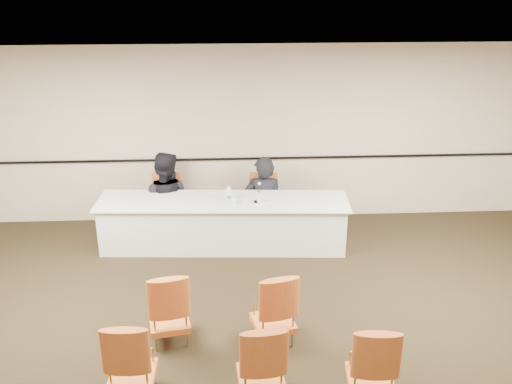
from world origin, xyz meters
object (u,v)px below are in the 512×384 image
panelist_second (166,204)px  panelist_main (263,209)px  panel_table (223,223)px  coffee_cup (259,199)px  panelist_main_chair (263,204)px  aud_chair_back_right (371,361)px  water_bottle (229,193)px  aud_chair_back_left (131,357)px  microphone (257,194)px  panelist_second_chair (166,204)px  aud_chair_front_left (168,306)px  drinking_glass (234,200)px  aud_chair_back_mid (261,360)px  aud_chair_front_mid (273,306)px

panelist_second → panelist_main: bearing=-171.3°
panel_table → coffee_cup: coffee_cup is taller
panelist_main_chair → aud_chair_back_right: same height
panelist_second → water_bottle: 1.29m
aud_chair_back_left → panelist_main_chair: bearing=69.3°
panel_table → microphone: size_ratio=13.59×
panel_table → water_bottle: 0.52m
panelist_second_chair → aud_chair_front_left: (0.31, -3.03, 0.00)m
panel_table → microphone: (0.53, -0.10, 0.53)m
drinking_glass → water_bottle: bearing=123.6°
aud_chair_back_mid → panel_table: bearing=91.5°
panelist_main_chair → water_bottle: water_bottle is taller
panelist_second_chair → drinking_glass: size_ratio=9.50×
panelist_main → aud_chair_front_left: bearing=68.2°
panel_table → aud_chair_back_mid: size_ratio=4.09×
water_bottle → aud_chair_back_mid: bearing=-85.3°
panelist_main_chair → panelist_main: bearing=3.4°
aud_chair_front_mid → aud_chair_back_mid: bearing=-115.5°
drinking_glass → aud_chair_front_mid: 2.42m
aud_chair_back_left → panelist_main: bearing=69.3°
panelist_second → aud_chair_back_mid: 4.27m
panelist_main_chair → aud_chair_front_left: 3.21m
coffee_cup → aud_chair_front_left: aud_chair_front_left is taller
panelist_second → aud_chair_front_left: panelist_second is taller
panelist_main → aud_chair_front_mid: size_ratio=1.92×
panelist_main → panelist_second: (-1.62, 0.10, 0.08)m
aud_chair_front_mid → aud_chair_back_left: size_ratio=1.00×
panelist_second_chair → aud_chair_front_mid: (1.53, -3.11, 0.00)m
panelist_second_chair → aud_chair_back_right: same height
panelist_main → panelist_second_chair: 1.62m
water_bottle → aud_chair_back_left: water_bottle is taller
panelist_main_chair → drinking_glass: 0.89m
drinking_glass → aud_chair_back_right: bearing=-68.8°
microphone → aud_chair_back_mid: microphone is taller
water_bottle → panelist_main_chair: bearing=42.8°
coffee_cup → aud_chair_back_right: 3.54m
panel_table → panelist_main_chair: panelist_main_chair is taller
aud_chair_back_left → panelist_second_chair: bearing=92.2°
panel_table → aud_chair_front_left: bearing=-101.6°
panelist_main → coffee_cup: panelist_main is taller
panel_table → aud_chair_back_left: aud_chair_back_left is taller
panelist_main_chair → panelist_second: bearing=-180.0°
panelist_second → microphone: 1.71m
panelist_second → aud_chair_front_mid: size_ratio=1.90×
panelist_main_chair → aud_chair_back_right: size_ratio=1.00×
panel_table → panelist_second_chair: (-0.95, 0.63, 0.09)m
panelist_main → panelist_second_chair: bearing=-1.2°
panelist_second → panelist_second_chair: size_ratio=1.90×
microphone → coffee_cup: size_ratio=2.48×
panelist_main_chair → drinking_glass: bearing=-123.5°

